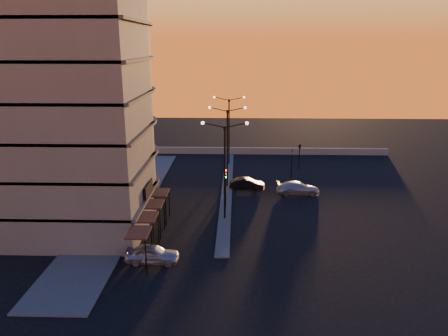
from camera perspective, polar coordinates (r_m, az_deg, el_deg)
ground at (r=42.25m, az=0.09°, el=-6.69°), size 120.00×120.00×0.00m
sidewalk_west at (r=47.38m, az=-12.60°, el=-4.46°), size 5.00×40.00×0.12m
median at (r=51.61m, az=0.42°, el=-2.37°), size 1.20×36.00×0.12m
parapet at (r=66.88m, az=2.46°, el=2.26°), size 44.00×0.50×1.00m
building at (r=42.08m, az=-19.58°, el=9.10°), size 14.35×17.08×25.00m
streetlamp_near at (r=40.44m, az=0.10°, el=0.65°), size 4.32×0.32×9.51m
streetlamp_mid at (r=50.15m, az=0.43°, el=3.64°), size 4.32×0.32×9.51m
streetlamp_far at (r=59.96m, az=0.66°, el=5.66°), size 4.32×0.32×9.51m
traffic_light_main at (r=43.96m, az=0.21°, el=-1.78°), size 0.28×0.44×4.25m
signal_east_a at (r=55.32m, az=8.83°, el=0.71°), size 0.13×0.16×3.60m
signal_east_b at (r=59.09m, az=9.87°, el=2.80°), size 0.42×1.99×3.60m
car_hatchback at (r=34.58m, az=-9.37°, el=-11.00°), size 4.16×1.75×1.41m
car_sedan at (r=50.62m, az=3.00°, el=-2.06°), size 4.05×1.68×1.30m
car_wagon at (r=49.57m, az=9.65°, el=-2.61°), size 4.77×2.02×1.37m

